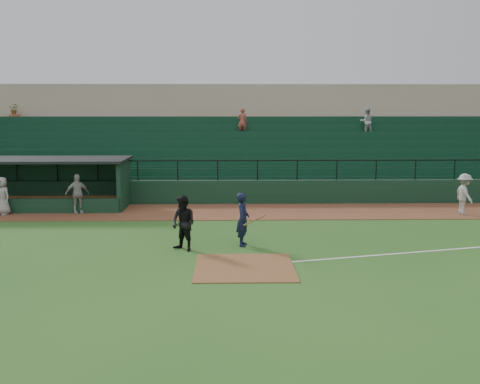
{
  "coord_description": "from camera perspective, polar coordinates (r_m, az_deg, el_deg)",
  "views": [
    {
      "loc": [
        -0.5,
        -16.9,
        4.77
      ],
      "look_at": [
        0.0,
        5.0,
        1.4
      ],
      "focal_mm": 40.68,
      "sensor_mm": 36.0,
      "label": 1
    }
  ],
  "objects": [
    {
      "name": "batter_at_plate",
      "position": [
        18.99,
        0.3,
        -2.89
      ],
      "size": [
        1.06,
        0.73,
        1.88
      ],
      "color": "black",
      "rests_on": "ground"
    },
    {
      "name": "umpire",
      "position": [
        18.43,
        -5.95,
        -3.29
      ],
      "size": [
        1.16,
        1.13,
        1.88
      ],
      "primitive_type": "imported",
      "rotation": [
        0.0,
        0.0,
        -0.66
      ],
      "color": "black",
      "rests_on": "ground"
    },
    {
      "name": "runner",
      "position": [
        26.48,
        22.48,
        -0.2
      ],
      "size": [
        0.78,
        1.25,
        1.85
      ],
      "primitive_type": "imported",
      "rotation": [
        0.0,
        0.0,
        1.65
      ],
      "color": "#A69F9B",
      "rests_on": "warning_track"
    },
    {
      "name": "home_plate_dirt",
      "position": [
        16.6,
        0.47,
        -7.9
      ],
      "size": [
        3.0,
        3.0,
        0.03
      ],
      "primitive_type": "cube",
      "color": "brown",
      "rests_on": "ground"
    },
    {
      "name": "dugout_player_a",
      "position": [
        25.74,
        -16.71,
        -0.19
      ],
      "size": [
        1.15,
        0.87,
        1.81
      ],
      "primitive_type": "imported",
      "rotation": [
        0.0,
        0.0,
        0.47
      ],
      "color": "#A9A49E",
      "rests_on": "warning_track"
    },
    {
      "name": "dugout",
      "position": [
        28.24,
        -20.42,
        1.2
      ],
      "size": [
        8.9,
        3.2,
        2.42
      ],
      "color": "black",
      "rests_on": "ground"
    },
    {
      "name": "warning_track",
      "position": [
        25.35,
        -0.15,
        -2.06
      ],
      "size": [
        40.0,
        4.0,
        0.03
      ],
      "primitive_type": "cube",
      "color": "brown",
      "rests_on": "ground"
    },
    {
      "name": "ground",
      "position": [
        17.56,
        0.37,
        -7.01
      ],
      "size": [
        90.0,
        90.0,
        0.0
      ],
      "primitive_type": "plane",
      "color": "#2A571C",
      "rests_on": "ground"
    },
    {
      "name": "foul_line",
      "position": [
        20.55,
        23.27,
        -5.38
      ],
      "size": [
        17.49,
        4.44,
        0.01
      ],
      "primitive_type": "cube",
      "rotation": [
        0.0,
        0.0,
        0.24
      ],
      "color": "white",
      "rests_on": "ground"
    },
    {
      "name": "stadium_structure",
      "position": [
        33.45,
        -0.45,
        4.51
      ],
      "size": [
        38.0,
        13.08,
        6.4
      ],
      "color": "black",
      "rests_on": "ground"
    },
    {
      "name": "dugout_player_b",
      "position": [
        26.66,
        -23.65,
        -0.37
      ],
      "size": [
        0.99,
        0.87,
        1.71
      ],
      "primitive_type": "imported",
      "rotation": [
        0.0,
        0.0,
        -0.49
      ],
      "color": "#9D9793",
      "rests_on": "warning_track"
    }
  ]
}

